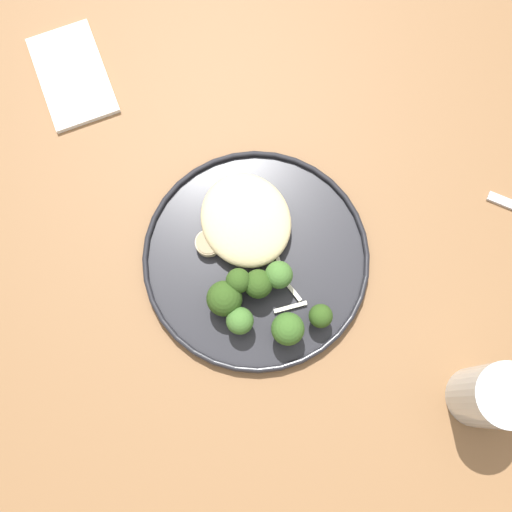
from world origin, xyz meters
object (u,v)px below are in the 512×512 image
seared_scallop_half_hidden (236,220)px  broccoli_floret_front_edge (238,281)px  folded_napkin (73,75)px  broccoli_floret_split_head (281,274)px  broccoli_floret_rear_charred (259,287)px  broccoli_floret_small_sprig (321,316)px  dinner_plate (256,258)px  seared_scallop_rear_pale (235,192)px  broccoli_floret_near_rim (288,329)px  broccoli_floret_beside_noodles (225,300)px  water_glass (489,396)px  seared_scallop_left_edge (209,243)px  seared_scallop_tilted_round (219,220)px  broccoli_floret_right_tilted (240,321)px

seared_scallop_half_hidden → broccoli_floret_front_edge: size_ratio=0.52×
folded_napkin → broccoli_floret_split_head: bearing=-159.0°
broccoli_floret_rear_charred → broccoli_floret_small_sprig: (-0.06, -0.05, -0.00)m
dinner_plate → seared_scallop_half_hidden: bearing=4.7°
seared_scallop_rear_pale → broccoli_floret_near_rim: size_ratio=0.49×
broccoli_floret_small_sprig → broccoli_floret_beside_noodles: broccoli_floret_beside_noodles is taller
seared_scallop_half_hidden → broccoli_floret_beside_noodles: broccoli_floret_beside_noodles is taller
broccoli_floret_front_edge → water_glass: (-0.24, -0.21, 0.00)m
seared_scallop_rear_pale → broccoli_floret_beside_noodles: bearing=152.4°
broccoli_floret_split_head → broccoli_floret_beside_noodles: broccoli_floret_beside_noodles is taller
seared_scallop_left_edge → broccoli_floret_rear_charred: size_ratio=0.67×
seared_scallop_left_edge → seared_scallop_half_hidden: 0.05m
broccoli_floret_small_sprig → seared_scallop_left_edge: bearing=31.9°
seared_scallop_rear_pale → folded_napkin: bearing=28.6°
broccoli_floret_beside_noodles → water_glass: bearing=-133.8°
seared_scallop_left_edge → broccoli_floret_beside_noodles: (-0.08, 0.01, 0.02)m
broccoli_floret_split_head → broccoli_floret_beside_noodles: (-0.00, 0.08, -0.00)m
broccoli_floret_split_head → water_glass: water_glass is taller
broccoli_floret_rear_charred → folded_napkin: bearing=16.7°
seared_scallop_left_edge → water_glass: bearing=-143.5°
dinner_plate → broccoli_floret_near_rim: bearing=178.1°
dinner_plate → broccoli_floret_near_rim: broccoli_floret_near_rim is taller
seared_scallop_half_hidden → broccoli_floret_front_edge: (-0.08, 0.03, 0.03)m
broccoli_floret_front_edge → broccoli_floret_rear_charred: (-0.02, -0.02, -0.01)m
seared_scallop_tilted_round → seared_scallop_half_hidden: size_ratio=0.84×
broccoli_floret_beside_noodles → seared_scallop_tilted_round: bearing=-18.5°
broccoli_floret_rear_charred → broccoli_floret_beside_noodles: size_ratio=0.94×
broccoli_floret_small_sprig → broccoli_floret_rear_charred: bearing=41.1°
seared_scallop_rear_pale → broccoli_floret_split_head: 0.13m
broccoli_floret_beside_noodles → folded_napkin: broccoli_floret_beside_noodles is taller
dinner_plate → broccoli_floret_near_rim: (-0.10, 0.00, 0.04)m
broccoli_floret_right_tilted → broccoli_floret_split_head: size_ratio=0.91×
broccoli_floret_rear_charred → broccoli_floret_split_head: 0.03m
seared_scallop_rear_pale → broccoli_floret_right_tilted: size_ratio=0.59×
broccoli_floret_rear_charred → dinner_plate: bearing=-18.2°
seared_scallop_half_hidden → broccoli_floret_beside_noodles: size_ratio=0.53×
seared_scallop_tilted_round → seared_scallop_left_edge: 0.03m
broccoli_floret_rear_charred → broccoli_floret_right_tilted: bearing=126.7°
broccoli_floret_rear_charred → water_glass: 0.29m
broccoli_floret_front_edge → broccoli_floret_near_rim: 0.08m
folded_napkin → broccoli_floret_near_rim: bearing=-164.2°
seared_scallop_tilted_round → water_glass: 0.39m
dinner_plate → broccoli_floret_right_tilted: bearing=143.6°
dinner_plate → seared_scallop_rear_pale: bearing=-5.8°
broccoli_floret_front_edge → dinner_plate: bearing=-52.9°
broccoli_floret_right_tilted → seared_scallop_rear_pale: bearing=-21.0°
dinner_plate → broccoli_floret_front_edge: bearing=127.1°
broccoli_floret_front_edge → broccoli_floret_right_tilted: bearing=158.8°
broccoli_floret_right_tilted → broccoli_floret_beside_noodles: bearing=12.6°
seared_scallop_half_hidden → broccoli_floret_rear_charred: size_ratio=0.56×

